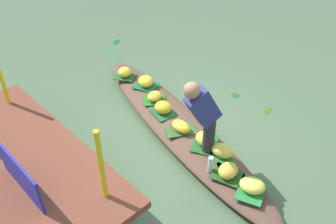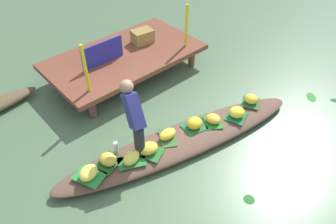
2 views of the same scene
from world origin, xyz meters
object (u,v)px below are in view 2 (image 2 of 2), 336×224
banana_bunch_0 (251,99)px  water_bottle (116,148)px  vendor_boat (183,140)px  produce_crate (142,36)px  banana_bunch_7 (167,134)px  banana_bunch_3 (194,123)px  banana_bunch_4 (213,119)px  vendor_person (134,116)px  banana_bunch_1 (148,148)px  banana_bunch_5 (237,112)px  market_banner (103,53)px  banana_bunch_6 (131,158)px  banana_bunch_8 (108,159)px  banana_bunch_2 (88,173)px

banana_bunch_0 → water_bottle: bearing=165.9°
vendor_boat → produce_crate: 2.80m
banana_bunch_7 → banana_bunch_3: bearing=-13.1°
banana_bunch_4 → produce_crate: bearing=78.3°
banana_bunch_3 → banana_bunch_4: bearing=-20.8°
vendor_person → water_bottle: 0.66m
banana_bunch_7 → banana_bunch_1: bearing=-175.0°
banana_bunch_5 → market_banner: market_banner is taller
banana_bunch_1 → vendor_person: (-0.08, 0.19, 0.59)m
banana_bunch_4 → banana_bunch_6: 1.59m
banana_bunch_8 → market_banner: size_ratio=0.30×
banana_bunch_5 → banana_bunch_4: bearing=157.3°
banana_bunch_1 → banana_bunch_4: 1.28m
banana_bunch_3 → banana_bunch_8: 1.55m
banana_bunch_3 → banana_bunch_0: bearing=-10.8°
banana_bunch_3 → produce_crate: bearing=70.6°
banana_bunch_3 → banana_bunch_4: (0.33, -0.13, -0.02)m
banana_bunch_0 → banana_bunch_1: 2.20m
water_bottle → market_banner: size_ratio=0.24×
banana_bunch_5 → water_bottle: bearing=161.1°
market_banner → banana_bunch_1: bearing=-107.4°
banana_bunch_0 → banana_bunch_2: banana_bunch_0 is taller
banana_bunch_0 → banana_bunch_5: 0.50m
banana_bunch_1 → produce_crate: bearing=53.0°
banana_bunch_0 → banana_bunch_4: bearing=173.1°
banana_bunch_5 → water_bottle: size_ratio=1.25×
banana_bunch_2 → vendor_person: bearing=-1.8°
banana_bunch_0 → produce_crate: produce_crate is taller
banana_bunch_7 → vendor_person: size_ratio=0.26×
banana_bunch_4 → vendor_person: 1.53m
vendor_boat → banana_bunch_2: (-1.58, 0.32, 0.19)m
banana_bunch_6 → banana_bunch_8: 0.35m
vendor_boat → produce_crate: size_ratio=10.05×
banana_bunch_7 → banana_bunch_4: bearing=-16.3°
banana_bunch_3 → banana_bunch_2: bearing=171.1°
produce_crate → banana_bunch_6: bearing=-131.8°
banana_bunch_0 → banana_bunch_4: size_ratio=0.97×
market_banner → produce_crate: (1.10, 0.14, -0.09)m
banana_bunch_2 → water_bottle: (0.56, 0.11, 0.03)m
banana_bunch_3 → banana_bunch_7: banana_bunch_3 is taller
banana_bunch_0 → banana_bunch_8: (-2.76, 0.55, -0.00)m
banana_bunch_2 → banana_bunch_4: 2.24m
vendor_boat → produce_crate: (1.16, 2.49, 0.53)m
banana_bunch_6 → market_banner: size_ratio=0.33×
banana_bunch_5 → produce_crate: (0.12, 2.77, 0.33)m
banana_bunch_1 → banana_bunch_3: bearing=-4.9°
banana_bunch_2 → market_banner: market_banner is taller
banana_bunch_6 → produce_crate: bearing=48.2°
banana_bunch_5 → market_banner: (-0.98, 2.63, 0.41)m
vendor_person → market_banner: size_ratio=1.28×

